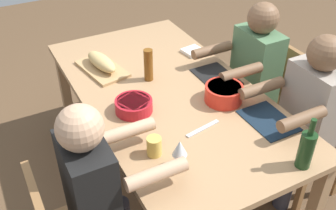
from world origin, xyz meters
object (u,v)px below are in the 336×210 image
(wine_bottle, at_px, (306,149))
(serving_bowl_pasta, at_px, (224,92))
(diner_near_center, at_px, (251,72))
(napkin_stack, at_px, (193,51))
(chair_near_center, at_px, (267,90))
(diner_near_left, at_px, (306,112))
(bread_loaf, at_px, (101,62))
(diner_far_left, at_px, (99,189))
(beer_bottle, at_px, (148,65))
(wine_glass, at_px, (180,149))
(chair_near_left, at_px, (320,131))
(dining_table, at_px, (168,100))
(serving_bowl_salad, at_px, (134,105))
(cutting_board, at_px, (102,69))
(cup_far_left, at_px, (154,146))

(wine_bottle, bearing_deg, serving_bowl_pasta, 2.50)
(diner_near_center, bearing_deg, napkin_stack, 35.06)
(chair_near_center, xyz_separation_m, napkin_stack, (0.37, 0.44, 0.27))
(chair_near_center, xyz_separation_m, diner_near_left, (-0.54, 0.18, 0.21))
(serving_bowl_pasta, bearing_deg, bread_loaf, 37.43)
(diner_far_left, distance_m, napkin_stack, 1.41)
(bread_loaf, bearing_deg, beer_bottle, -138.29)
(wine_glass, bearing_deg, napkin_stack, -34.11)
(chair_near_left, xyz_separation_m, diner_near_left, (-0.00, 0.18, 0.21))
(dining_table, relative_size, wine_bottle, 6.82)
(serving_bowl_salad, xyz_separation_m, cutting_board, (0.54, 0.00, -0.03))
(beer_bottle, bearing_deg, napkin_stack, -67.94)
(chair_near_center, relative_size, beer_bottle, 3.86)
(diner_near_center, xyz_separation_m, serving_bowl_salad, (-0.09, 0.94, 0.09))
(diner_near_left, relative_size, wine_glass, 7.23)
(chair_near_center, relative_size, cutting_board, 2.12)
(cutting_board, bearing_deg, napkin_stack, -96.45)
(cutting_board, bearing_deg, diner_near_left, -136.29)
(wine_bottle, xyz_separation_m, wine_glass, (0.28, 0.55, 0.01))
(chair_near_left, distance_m, diner_far_left, 1.53)
(chair_near_left, bearing_deg, diner_near_center, 18.65)
(wine_glass, bearing_deg, beer_bottle, -15.12)
(diner_near_left, bearing_deg, diner_near_center, 0.00)
(wine_glass, xyz_separation_m, napkin_stack, (0.99, -0.67, -0.10))
(chair_near_center, xyz_separation_m, serving_bowl_pasta, (-0.25, 0.60, 0.32))
(chair_near_center, relative_size, wine_bottle, 2.93)
(serving_bowl_salad, bearing_deg, wine_glass, -178.79)
(diner_far_left, xyz_separation_m, napkin_stack, (0.91, -1.07, 0.05))
(chair_near_center, xyz_separation_m, beer_bottle, (0.18, 0.90, 0.37))
(diner_far_left, bearing_deg, chair_near_left, -90.00)
(chair_near_center, height_order, wine_glass, wine_glass)
(diner_near_center, distance_m, cup_far_left, 1.12)
(diner_near_left, height_order, serving_bowl_pasta, diner_near_left)
(dining_table, distance_m, cup_far_left, 0.60)
(chair_near_left, distance_m, napkin_stack, 1.05)
(chair_near_left, height_order, napkin_stack, chair_near_left)
(chair_near_left, xyz_separation_m, cup_far_left, (0.06, 1.18, 0.31))
(cutting_board, height_order, cup_far_left, cup_far_left)
(diner_near_center, relative_size, cutting_board, 3.00)
(dining_table, distance_m, napkin_stack, 0.55)
(diner_far_left, bearing_deg, beer_bottle, -40.27)
(serving_bowl_salad, distance_m, bread_loaf, 0.54)
(diner_near_left, height_order, serving_bowl_salad, diner_near_left)
(chair_near_center, height_order, serving_bowl_pasta, chair_near_center)
(diner_far_left, xyz_separation_m, serving_bowl_salad, (0.45, -0.39, 0.09))
(dining_table, distance_m, cutting_board, 0.53)
(chair_near_center, relative_size, diner_near_center, 0.71)
(serving_bowl_salad, relative_size, wine_bottle, 0.77)
(chair_near_center, bearing_deg, diner_near_left, 161.35)
(dining_table, xyz_separation_m, diner_far_left, (-0.54, 0.66, 0.03))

